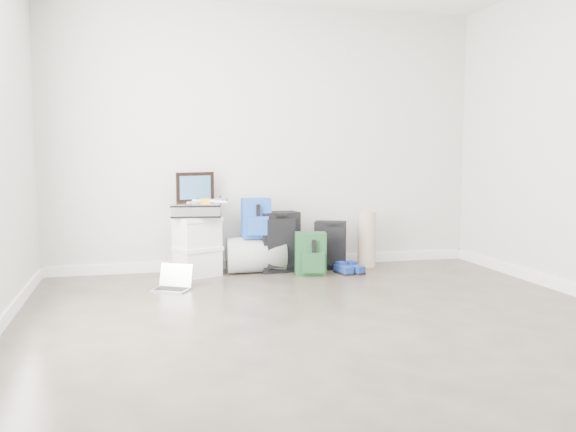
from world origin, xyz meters
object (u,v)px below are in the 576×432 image
object	(u,v)px
briefcase	(197,210)
laptop	(173,284)
carry_on	(331,245)
duffel_bag	(256,255)
large_suitcase	(279,242)
boxes_stack	(197,246)

from	to	relation	value
briefcase	laptop	distance (m)	0.85
carry_on	laptop	xyz separation A→B (m)	(-1.64, -0.57, -0.20)
duffel_bag	laptop	xyz separation A→B (m)	(-0.86, -0.58, -0.13)
briefcase	duffel_bag	world-z (taller)	briefcase
duffel_bag	large_suitcase	bearing A→B (deg)	-1.83
boxes_stack	laptop	xyz separation A→B (m)	(-0.27, -0.55, -0.24)
large_suitcase	carry_on	distance (m)	0.55
briefcase	large_suitcase	bearing A→B (deg)	9.69
duffel_bag	carry_on	distance (m)	0.79
briefcase	laptop	size ratio (longest dim) A/B	1.23
laptop	briefcase	bearing A→B (deg)	93.40
large_suitcase	laptop	bearing A→B (deg)	-160.69
boxes_stack	carry_on	distance (m)	1.37
briefcase	carry_on	size ratio (longest dim) A/B	0.93
duffel_bag	briefcase	bearing A→B (deg)	-175.87
carry_on	laptop	distance (m)	1.75
briefcase	duffel_bag	size ratio (longest dim) A/B	0.80
boxes_stack	carry_on	xyz separation A→B (m)	(1.37, 0.02, -0.04)
briefcase	large_suitcase	size ratio (longest dim) A/B	0.76
boxes_stack	duffel_bag	size ratio (longest dim) A/B	1.00
briefcase	duffel_bag	distance (m)	0.75
duffel_bag	carry_on	world-z (taller)	carry_on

